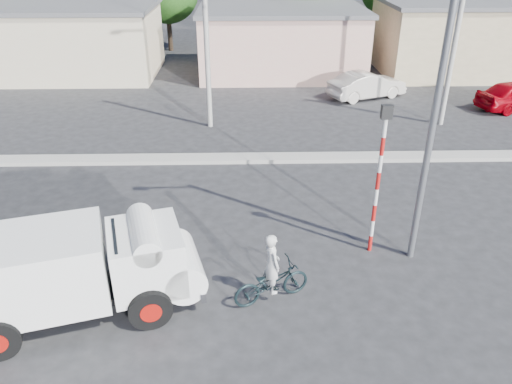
{
  "coord_description": "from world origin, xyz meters",
  "views": [
    {
      "loc": [
        -0.38,
        -10.43,
        8.21
      ],
      "look_at": [
        -0.06,
        2.73,
        1.3
      ],
      "focal_mm": 35.0,
      "sensor_mm": 36.0,
      "label": 1
    }
  ],
  "objects_px": {
    "car_cream": "(367,85)",
    "truck": "(80,269)",
    "streetlight": "(433,84)",
    "cyclist": "(272,273)",
    "bicycle": "(271,282)",
    "traffic_pole": "(380,169)"
  },
  "relations": [
    {
      "from": "car_cream",
      "to": "traffic_pole",
      "type": "height_order",
      "value": "traffic_pole"
    },
    {
      "from": "bicycle",
      "to": "streetlight",
      "type": "xyz_separation_m",
      "value": [
        3.9,
        1.8,
        4.44
      ]
    },
    {
      "from": "bicycle",
      "to": "car_cream",
      "type": "bearing_deg",
      "value": -42.03
    },
    {
      "from": "truck",
      "to": "traffic_pole",
      "type": "distance_m",
      "value": 7.94
    },
    {
      "from": "truck",
      "to": "streetlight",
      "type": "xyz_separation_m",
      "value": [
        8.38,
        2.14,
        3.69
      ]
    },
    {
      "from": "car_cream",
      "to": "traffic_pole",
      "type": "relative_size",
      "value": 0.99
    },
    {
      "from": "truck",
      "to": "cyclist",
      "type": "bearing_deg",
      "value": -11.52
    },
    {
      "from": "car_cream",
      "to": "streetlight",
      "type": "bearing_deg",
      "value": 148.86
    },
    {
      "from": "bicycle",
      "to": "car_cream",
      "type": "relative_size",
      "value": 0.46
    },
    {
      "from": "car_cream",
      "to": "bicycle",
      "type": "bearing_deg",
      "value": 137.32
    },
    {
      "from": "traffic_pole",
      "to": "streetlight",
      "type": "relative_size",
      "value": 0.48
    },
    {
      "from": "truck",
      "to": "car_cream",
      "type": "relative_size",
      "value": 1.36
    },
    {
      "from": "bicycle",
      "to": "car_cream",
      "type": "distance_m",
      "value": 17.99
    },
    {
      "from": "bicycle",
      "to": "traffic_pole",
      "type": "relative_size",
      "value": 0.46
    },
    {
      "from": "cyclist",
      "to": "streetlight",
      "type": "height_order",
      "value": "streetlight"
    },
    {
      "from": "truck",
      "to": "bicycle",
      "type": "bearing_deg",
      "value": -11.52
    },
    {
      "from": "streetlight",
      "to": "cyclist",
      "type": "bearing_deg",
      "value": -155.2
    },
    {
      "from": "car_cream",
      "to": "traffic_pole",
      "type": "xyz_separation_m",
      "value": [
        -3.16,
        -14.81,
        1.88
      ]
    },
    {
      "from": "streetlight",
      "to": "bicycle",
      "type": "bearing_deg",
      "value": -155.2
    },
    {
      "from": "bicycle",
      "to": "car_cream",
      "type": "height_order",
      "value": "car_cream"
    },
    {
      "from": "cyclist",
      "to": "car_cream",
      "type": "bearing_deg",
      "value": -42.03
    },
    {
      "from": "car_cream",
      "to": "truck",
      "type": "bearing_deg",
      "value": 125.66
    }
  ]
}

